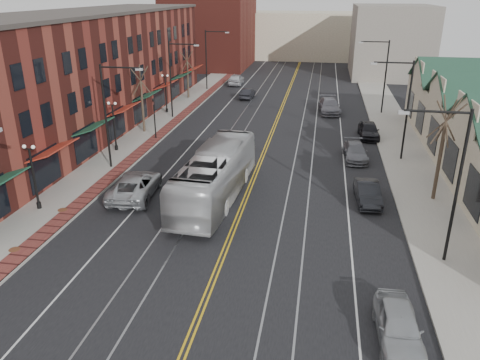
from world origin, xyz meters
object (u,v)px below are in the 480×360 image
at_px(transit_bus, 215,175).
at_px(parked_suv, 135,185).
at_px(parked_car_b, 368,193).
at_px(parked_car_d, 369,130).
at_px(parked_car_c, 355,152).
at_px(parked_car_a, 398,326).

xyz_separation_m(transit_bus, parked_suv, (-5.50, -0.61, -0.90)).
xyz_separation_m(parked_car_b, parked_car_d, (1.22, 15.20, 0.07)).
bearing_deg(parked_car_c, parked_suv, -148.91).
bearing_deg(parked_car_a, parked_suv, 141.70).
bearing_deg(parked_car_b, parked_car_c, 88.70).
bearing_deg(parked_suv, transit_bus, -178.92).
relative_size(parked_car_b, parked_car_c, 0.91).
relative_size(transit_bus, parked_suv, 2.09).
bearing_deg(parked_car_b, parked_suv, -177.23).
bearing_deg(parked_car_b, transit_bus, -177.13).
xyz_separation_m(parked_car_c, parked_car_d, (1.58, 6.58, 0.09)).
bearing_deg(parked_car_b, parked_car_d, 81.68).
bearing_deg(parked_car_d, parked_car_c, -105.84).
distance_m(parked_suv, parked_car_a, 19.65).
bearing_deg(parked_car_c, parked_car_b, -90.82).
bearing_deg(parked_car_a, transit_bus, 128.14).
height_order(parked_car_a, parked_car_c, parked_car_a).
relative_size(parked_car_b, parked_car_d, 0.94).
bearing_deg(parked_suv, parked_car_b, -178.73).
xyz_separation_m(transit_bus, parked_car_d, (11.30, 16.37, -0.97)).
bearing_deg(parked_car_a, parked_car_d, 86.22).
height_order(parked_car_a, parked_car_d, parked_car_d).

